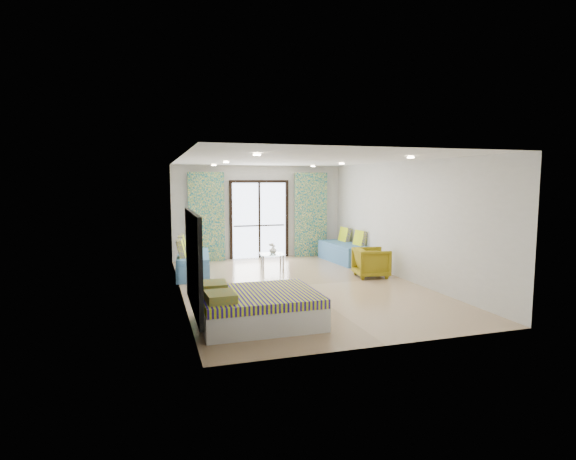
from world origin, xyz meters
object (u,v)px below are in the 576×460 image
object	(u,v)px
daybed_right	(344,252)
armchair	(371,261)
coffee_table	(272,255)
daybed_left	(193,263)
bed	(258,307)

from	to	relation	value
daybed_right	armchair	xyz separation A→B (m)	(-0.23, -2.05, 0.09)
coffee_table	daybed_left	bearing A→B (deg)	-173.15
coffee_table	daybed_right	bearing A→B (deg)	9.57
daybed_left	armchair	world-z (taller)	daybed_left
daybed_left	daybed_right	distance (m)	4.28
coffee_table	bed	bearing A→B (deg)	-108.03
coffee_table	armchair	world-z (taller)	armchair
bed	daybed_right	xyz separation A→B (m)	(3.59, 4.65, 0.02)
bed	daybed_right	distance (m)	5.87
bed	armchair	world-z (taller)	armchair
bed	armchair	size ratio (longest dim) A/B	2.43
daybed_left	coffee_table	distance (m)	2.05
daybed_right	coffee_table	distance (m)	2.23
daybed_right	armchair	bearing A→B (deg)	-100.49
daybed_right	armchair	distance (m)	2.06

